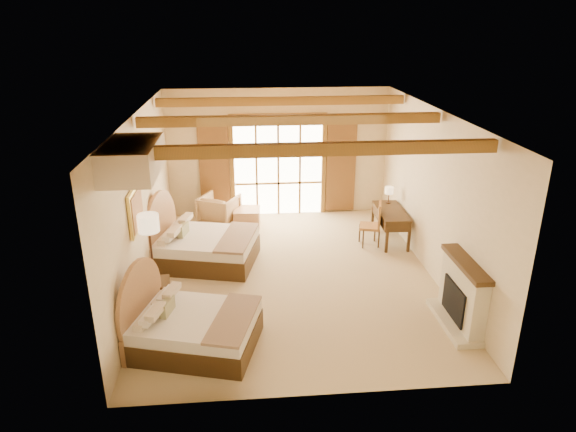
{
  "coord_description": "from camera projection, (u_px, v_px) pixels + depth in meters",
  "views": [
    {
      "loc": [
        -0.87,
        -9.04,
        4.77
      ],
      "look_at": [
        -0.04,
        0.2,
        1.18
      ],
      "focal_mm": 32.0,
      "sensor_mm": 36.0,
      "label": 1
    }
  ],
  "objects": [
    {
      "name": "desk_lamp",
      "position": [
        389.0,
        191.0,
        11.84
      ],
      "size": [
        0.2,
        0.2,
        0.39
      ],
      "color": "#372318",
      "rests_on": "desk"
    },
    {
      "name": "ceiling_beams",
      "position": [
        291.0,
        120.0,
        9.08
      ],
      "size": [
        5.39,
        4.6,
        0.18
      ],
      "primitive_type": null,
      "color": "#916220",
      "rests_on": "ceiling"
    },
    {
      "name": "ceiling",
      "position": [
        291.0,
        113.0,
        9.03
      ],
      "size": [
        7.0,
        7.0,
        0.0
      ],
      "primitive_type": "plane",
      "rotation": [
        3.14,
        0.0,
        0.0
      ],
      "color": "#A97135",
      "rests_on": "ground"
    },
    {
      "name": "floor",
      "position": [
        291.0,
        275.0,
        10.19
      ],
      "size": [
        7.0,
        7.0,
        0.0
      ],
      "primitive_type": "plane",
      "color": "tan",
      "rests_on": "ground"
    },
    {
      "name": "desk_chair",
      "position": [
        370.0,
        232.0,
        11.43
      ],
      "size": [
        0.55,
        0.54,
        1.0
      ],
      "rotation": [
        0.0,
        0.0,
        -0.26
      ],
      "color": "#AC833A",
      "rests_on": "floor"
    },
    {
      "name": "floor_lamp",
      "position": [
        149.0,
        229.0,
        8.65
      ],
      "size": [
        0.36,
        0.36,
        1.69
      ],
      "color": "#372318",
      "rests_on": "floor"
    },
    {
      "name": "bed_near",
      "position": [
        186.0,
        326.0,
        7.83
      ],
      "size": [
        2.17,
        1.81,
        1.21
      ],
      "rotation": [
        0.0,
        0.0,
        -0.27
      ],
      "color": "#402E13",
      "rests_on": "floor"
    },
    {
      "name": "ottoman",
      "position": [
        247.0,
        218.0,
        12.48
      ],
      "size": [
        0.66,
        0.66,
        0.45
      ],
      "primitive_type": "cube",
      "rotation": [
        0.0,
        0.0,
        -0.07
      ],
      "color": "tan",
      "rests_on": "floor"
    },
    {
      "name": "canopy_valance",
      "position": [
        132.0,
        159.0,
        7.07
      ],
      "size": [
        0.7,
        1.4,
        0.45
      ],
      "primitive_type": "cube",
      "color": "#FAE8CA",
      "rests_on": "ceiling"
    },
    {
      "name": "french_doors",
      "position": [
        278.0,
        167.0,
        12.93
      ],
      "size": [
        3.95,
        0.08,
        2.6
      ],
      "color": "white",
      "rests_on": "ground"
    },
    {
      "name": "desk",
      "position": [
        390.0,
        224.0,
        11.62
      ],
      "size": [
        0.63,
        1.38,
        0.73
      ],
      "rotation": [
        0.0,
        0.0,
        -0.03
      ],
      "color": "#402E13",
      "rests_on": "floor"
    },
    {
      "name": "fireplace",
      "position": [
        461.0,
        297.0,
        8.36
      ],
      "size": [
        0.46,
        1.4,
        1.16
      ],
      "color": "beige",
      "rests_on": "ground"
    },
    {
      "name": "wall_back",
      "position": [
        278.0,
        153.0,
        12.86
      ],
      "size": [
        5.5,
        0.0,
        5.5
      ],
      "primitive_type": "plane",
      "rotation": [
        1.57,
        0.0,
        0.0
      ],
      "color": "beige",
      "rests_on": "ground"
    },
    {
      "name": "wall_right",
      "position": [
        434.0,
        194.0,
        9.84
      ],
      "size": [
        0.0,
        7.0,
        7.0
      ],
      "primitive_type": "plane",
      "rotation": [
        1.57,
        0.0,
        -1.57
      ],
      "color": "beige",
      "rests_on": "ground"
    },
    {
      "name": "armchair",
      "position": [
        219.0,
        211.0,
        12.46
      ],
      "size": [
        1.12,
        1.13,
        0.78
      ],
      "primitive_type": "imported",
      "rotation": [
        0.0,
        0.0,
        -3.58
      ],
      "color": "tan",
      "rests_on": "floor"
    },
    {
      "name": "nightstand",
      "position": [
        156.0,
        297.0,
        8.8
      ],
      "size": [
        0.53,
        0.53,
        0.59
      ],
      "primitive_type": "cube",
      "rotation": [
        0.0,
        0.0,
        0.1
      ],
      "color": "#402E13",
      "rests_on": "floor"
    },
    {
      "name": "wall_left",
      "position": [
        142.0,
        203.0,
        9.38
      ],
      "size": [
        0.0,
        7.0,
        7.0
      ],
      "primitive_type": "plane",
      "rotation": [
        1.57,
        0.0,
        1.57
      ],
      "color": "beige",
      "rests_on": "ground"
    },
    {
      "name": "painting",
      "position": [
        136.0,
        210.0,
        8.63
      ],
      "size": [
        0.06,
        0.95,
        0.75
      ],
      "color": "#DFC553",
      "rests_on": "wall_left"
    },
    {
      "name": "bed_far",
      "position": [
        199.0,
        245.0,
        10.55
      ],
      "size": [
        2.31,
        1.92,
        1.31
      ],
      "rotation": [
        0.0,
        0.0,
        -0.23
      ],
      "color": "#402E13",
      "rests_on": "floor"
    }
  ]
}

